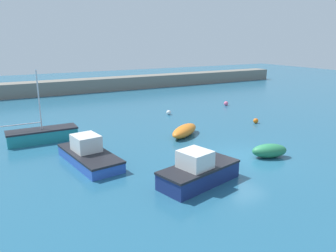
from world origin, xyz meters
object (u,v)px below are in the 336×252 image
at_px(mooring_buoy_white, 169,112).
at_px(mooring_buoy_pink, 226,103).
at_px(sailboat_short_mast, 42,135).
at_px(motorboat_grey_hull, 198,171).
at_px(cabin_cruiser_white, 89,154).
at_px(mooring_buoy_orange, 256,121).
at_px(dinghy_near_pier, 269,151).
at_px(open_tender_yellow, 184,131).

xyz_separation_m(mooring_buoy_white, mooring_buoy_pink, (7.87, 0.87, 0.02)).
xyz_separation_m(sailboat_short_mast, motorboat_grey_hull, (5.98, -11.48, 0.16)).
distance_m(cabin_cruiser_white, mooring_buoy_orange, 15.90).
bearing_deg(dinghy_near_pier, motorboat_grey_hull, -150.74).
bearing_deg(dinghy_near_pier, sailboat_short_mast, 158.76).
xyz_separation_m(motorboat_grey_hull, mooring_buoy_orange, (11.55, 8.01, -0.44)).
height_order(sailboat_short_mast, mooring_buoy_orange, sailboat_short_mast).
bearing_deg(dinghy_near_pier, mooring_buoy_pink, 80.33).
bearing_deg(cabin_cruiser_white, motorboat_grey_hull, 28.44).
height_order(open_tender_yellow, motorboat_grey_hull, motorboat_grey_hull).
xyz_separation_m(sailboat_short_mast, open_tender_yellow, (9.88, -3.76, -0.08)).
distance_m(mooring_buoy_pink, mooring_buoy_orange, 8.05).
distance_m(open_tender_yellow, mooring_buoy_white, 7.43).
height_order(dinghy_near_pier, mooring_buoy_pink, dinghy_near_pier).
distance_m(dinghy_near_pier, open_tender_yellow, 7.02).
height_order(sailboat_short_mast, cabin_cruiser_white, sailboat_short_mast).
relative_size(dinghy_near_pier, motorboat_grey_hull, 0.51).
relative_size(mooring_buoy_white, mooring_buoy_pink, 0.92).
relative_size(sailboat_short_mast, cabin_cruiser_white, 0.98).
xyz_separation_m(sailboat_short_mast, mooring_buoy_orange, (17.53, -3.47, -0.28)).
bearing_deg(mooring_buoy_white, dinghy_near_pier, -91.00).
bearing_deg(motorboat_grey_hull, sailboat_short_mast, 103.67).
bearing_deg(mooring_buoy_pink, dinghy_near_pier, -119.15).
xyz_separation_m(cabin_cruiser_white, mooring_buoy_white, (10.54, 9.06, -0.33)).
height_order(dinghy_near_pier, mooring_buoy_orange, dinghy_near_pier).
xyz_separation_m(dinghy_near_pier, cabin_cruiser_white, (-10.30, 4.61, 0.11)).
height_order(motorboat_grey_hull, mooring_buoy_pink, motorboat_grey_hull).
relative_size(dinghy_near_pier, cabin_cruiser_white, 0.45).
relative_size(open_tender_yellow, mooring_buoy_orange, 8.09).
distance_m(open_tender_yellow, cabin_cruiser_white, 8.34).
relative_size(dinghy_near_pier, mooring_buoy_white, 5.53).
xyz_separation_m(dinghy_near_pier, open_tender_yellow, (-2.23, 6.66, -0.02)).
bearing_deg(motorboat_grey_hull, mooring_buoy_pink, 33.76).
bearing_deg(motorboat_grey_hull, mooring_buoy_orange, 20.89).
bearing_deg(mooring_buoy_pink, open_tender_yellow, -142.69).
bearing_deg(mooring_buoy_orange, motorboat_grey_hull, -145.28).
relative_size(sailboat_short_mast, mooring_buoy_pink, 11.17).
relative_size(open_tender_yellow, mooring_buoy_white, 8.03).
bearing_deg(cabin_cruiser_white, mooring_buoy_orange, 90.54).
relative_size(dinghy_near_pier, mooring_buoy_orange, 5.57).
distance_m(cabin_cruiser_white, mooring_buoy_pink, 20.92).
distance_m(sailboat_short_mast, open_tender_yellow, 10.57).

